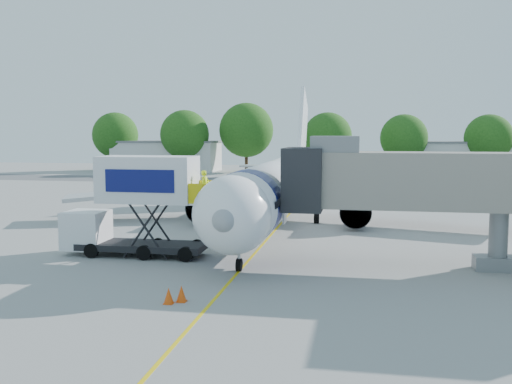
% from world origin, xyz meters
% --- Properties ---
extents(ground, '(160.00, 160.00, 0.00)m').
position_xyz_m(ground, '(0.00, 0.00, 0.00)').
color(ground, '#9C9C9A').
rests_on(ground, ground).
extents(guidance_line, '(0.15, 70.00, 0.01)m').
position_xyz_m(guidance_line, '(0.00, 0.00, 0.01)').
color(guidance_line, yellow).
rests_on(guidance_line, ground).
extents(taxiway_strip, '(120.00, 10.00, 0.01)m').
position_xyz_m(taxiway_strip, '(0.00, 42.00, 0.00)').
color(taxiway_strip, '#59595B').
rests_on(taxiway_strip, ground).
extents(aircraft, '(34.17, 37.73, 11.35)m').
position_xyz_m(aircraft, '(0.00, 4.12, 2.95)').
color(aircraft, white).
rests_on(aircraft, ground).
extents(jet_bridge, '(13.90, 3.20, 6.60)m').
position_xyz_m(jet_bridge, '(7.99, -7.00, 4.34)').
color(jet_bridge, gray).
rests_on(jet_bridge, ground).
extents(catering_hiloader, '(8.50, 2.44, 5.50)m').
position_xyz_m(catering_hiloader, '(-6.27, -7.00, 2.76)').
color(catering_hiloader, black).
rests_on(catering_hiloader, ground).
extents(ground_tug, '(3.78, 2.61, 1.37)m').
position_xyz_m(ground_tug, '(-0.46, -16.74, 0.72)').
color(ground_tug, silver).
rests_on(ground_tug, ground).
extents(safety_cone_a, '(0.42, 0.42, 0.67)m').
position_xyz_m(safety_cone_a, '(-1.22, -14.87, 0.32)').
color(safety_cone_a, '#DE490B').
rests_on(safety_cone_a, ground).
extents(safety_cone_b, '(0.41, 0.41, 0.65)m').
position_xyz_m(safety_cone_b, '(-1.64, -15.22, 0.31)').
color(safety_cone_b, '#DE490B').
rests_on(safety_cone_b, ground).
extents(outbuilding_left, '(18.40, 8.40, 5.30)m').
position_xyz_m(outbuilding_left, '(-28.00, 60.00, 2.66)').
color(outbuilding_left, silver).
rests_on(outbuilding_left, ground).
extents(outbuilding_right, '(16.40, 7.40, 5.30)m').
position_xyz_m(outbuilding_right, '(22.00, 62.00, 2.66)').
color(outbuilding_right, silver).
rests_on(outbuilding_right, ground).
extents(tree_a, '(8.09, 8.09, 10.32)m').
position_xyz_m(tree_a, '(-37.28, 59.27, 6.26)').
color(tree_a, '#382314').
rests_on(tree_a, ground).
extents(tree_b, '(8.28, 8.28, 10.56)m').
position_xyz_m(tree_b, '(-23.73, 57.03, 6.41)').
color(tree_b, '#382314').
rests_on(tree_b, ground).
extents(tree_c, '(9.23, 9.23, 11.76)m').
position_xyz_m(tree_c, '(-13.46, 59.14, 7.14)').
color(tree_c, '#382314').
rests_on(tree_c, ground).
extents(tree_d, '(7.84, 7.84, 9.99)m').
position_xyz_m(tree_d, '(0.42, 56.29, 6.06)').
color(tree_d, '#382314').
rests_on(tree_d, ground).
extents(tree_e, '(7.61, 7.61, 9.70)m').
position_xyz_m(tree_e, '(12.57, 58.96, 5.89)').
color(tree_e, '#382314').
rests_on(tree_e, ground).
extents(tree_f, '(7.56, 7.56, 9.64)m').
position_xyz_m(tree_f, '(25.69, 59.68, 5.85)').
color(tree_f, '#382314').
rests_on(tree_f, ground).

